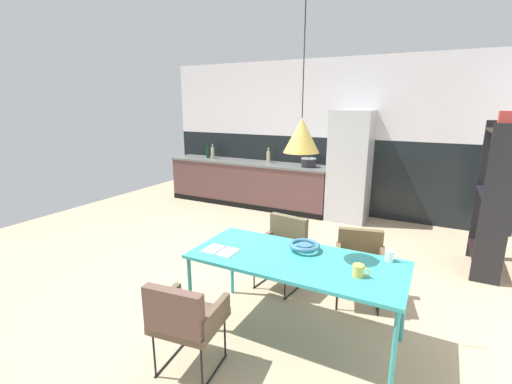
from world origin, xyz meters
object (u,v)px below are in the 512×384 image
object	(u,v)px
fruit_bowl	(304,246)
cooking_pot	(309,163)
armchair_far_side	(360,257)
bottle_spice_small	(213,153)
dining_table	(296,263)
armchair_by_stool	(283,244)
bottle_oil_tall	(208,152)
armchair_facing_counter	(184,316)
mug_wide_latte	(359,271)
refrigerator_column	(350,166)
pendant_lamp_over_table_near	(302,135)
open_shelf_unit	(494,192)
mug_glass_clear	(390,256)
open_book	(221,251)
bottle_wine_green	(268,156)

from	to	relation	value
fruit_bowl	cooking_pot	size ratio (longest dim) A/B	1.00
armchair_far_side	bottle_spice_small	world-z (taller)	bottle_spice_small
dining_table	armchair_by_stool	world-z (taller)	armchair_by_stool
bottle_oil_tall	cooking_pot	bearing A→B (deg)	-1.72
armchair_facing_counter	armchair_by_stool	distance (m)	1.62
dining_table	mug_wide_latte	world-z (taller)	mug_wide_latte
dining_table	refrigerator_column	bearing A→B (deg)	96.18
bottle_oil_tall	pendant_lamp_over_table_near	bearing A→B (deg)	-45.73
dining_table	armchair_far_side	distance (m)	0.96
open_shelf_unit	armchair_far_side	bearing A→B (deg)	-41.18
mug_wide_latte	cooking_pot	world-z (taller)	cooking_pot
mug_glass_clear	open_shelf_unit	bearing A→B (deg)	65.52
refrigerator_column	dining_table	size ratio (longest dim) A/B	1.06
fruit_bowl	cooking_pot	bearing A→B (deg)	108.97
mug_wide_latte	bottle_oil_tall	size ratio (longest dim) A/B	0.43
armchair_facing_counter	open_book	size ratio (longest dim) A/B	2.69
bottle_oil_tall	pendant_lamp_over_table_near	size ratio (longest dim) A/B	0.27
pendant_lamp_over_table_near	armchair_far_side	bearing A→B (deg)	65.49
armchair_far_side	mug_wide_latte	xyz separation A→B (m)	(0.17, -0.94, 0.30)
cooking_pot	bottle_wine_green	xyz separation A→B (m)	(-0.87, 0.13, 0.04)
mug_glass_clear	bottle_spice_small	size ratio (longest dim) A/B	0.38
dining_table	cooking_pot	world-z (taller)	cooking_pot
dining_table	cooking_pot	size ratio (longest dim) A/B	6.52
armchair_by_stool	cooking_pot	distance (m)	2.79
fruit_bowl	cooking_pot	distance (m)	3.47
armchair_far_side	open_shelf_unit	world-z (taller)	open_shelf_unit
open_book	fruit_bowl	bearing A→B (deg)	29.09
mug_wide_latte	bottle_wine_green	xyz separation A→B (m)	(-2.53, 3.67, 0.22)
armchair_far_side	mug_glass_clear	distance (m)	0.71
mug_glass_clear	fruit_bowl	bearing A→B (deg)	-169.84
bottle_wine_green	open_shelf_unit	bearing A→B (deg)	-20.26
mug_glass_clear	cooking_pot	bearing A→B (deg)	120.14
mug_wide_latte	mug_glass_clear	bearing A→B (deg)	66.62
mug_glass_clear	bottle_oil_tall	bearing A→B (deg)	141.92
armchair_facing_counter	pendant_lamp_over_table_near	world-z (taller)	pendant_lamp_over_table_near
armchair_far_side	bottle_oil_tall	distance (m)	4.64
dining_table	bottle_wine_green	bearing A→B (deg)	119.04
pendant_lamp_over_table_near	open_shelf_unit	bearing A→B (deg)	54.21
refrigerator_column	open_book	world-z (taller)	refrigerator_column
mug_glass_clear	bottle_wine_green	xyz separation A→B (m)	(-2.70, 3.27, 0.22)
armchair_far_side	armchair_by_stool	size ratio (longest dim) A/B	0.94
refrigerator_column	mug_wide_latte	distance (m)	3.68
dining_table	bottle_oil_tall	distance (m)	4.91
armchair_facing_counter	mug_wide_latte	xyz separation A→B (m)	(1.09, 0.74, 0.29)
refrigerator_column	mug_glass_clear	xyz separation A→B (m)	(1.09, -3.17, -0.17)
pendant_lamp_over_table_near	refrigerator_column	bearing A→B (deg)	96.27
armchair_by_stool	bottle_spice_small	distance (m)	3.96
mug_wide_latte	armchair_facing_counter	bearing A→B (deg)	-145.60
fruit_bowl	armchair_facing_counter	bearing A→B (deg)	-118.72
bottle_oil_tall	open_shelf_unit	world-z (taller)	open_shelf_unit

